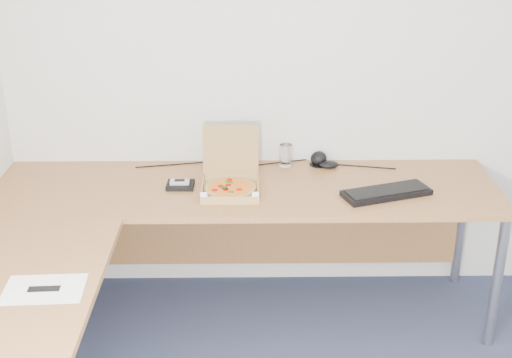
{
  "coord_description": "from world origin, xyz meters",
  "views": [
    {
      "loc": [
        -0.49,
        -1.74,
        2.1
      ],
      "look_at": [
        -0.45,
        1.28,
        0.82
      ],
      "focal_mm": 48.66,
      "sensor_mm": 36.0,
      "label": 1
    }
  ],
  "objects_px": {
    "desk": "(172,232)",
    "wallet": "(180,185)",
    "drinking_glass": "(286,155)",
    "keyboard": "(386,193)",
    "pizza_box": "(230,185)"
  },
  "relations": [
    {
      "from": "desk",
      "to": "pizza_box",
      "type": "bearing_deg",
      "value": 55.87
    },
    {
      "from": "desk",
      "to": "wallet",
      "type": "bearing_deg",
      "value": 89.6
    },
    {
      "from": "wallet",
      "to": "keyboard",
      "type": "bearing_deg",
      "value": -4.87
    },
    {
      "from": "desk",
      "to": "pizza_box",
      "type": "height_order",
      "value": "pizza_box"
    },
    {
      "from": "desk",
      "to": "wallet",
      "type": "relative_size",
      "value": 18.78
    },
    {
      "from": "pizza_box",
      "to": "keyboard",
      "type": "distance_m",
      "value": 0.75
    },
    {
      "from": "pizza_box",
      "to": "wallet",
      "type": "distance_m",
      "value": 0.25
    },
    {
      "from": "desk",
      "to": "drinking_glass",
      "type": "bearing_deg",
      "value": 52.62
    },
    {
      "from": "wallet",
      "to": "pizza_box",
      "type": "bearing_deg",
      "value": -10.29
    },
    {
      "from": "wallet",
      "to": "drinking_glass",
      "type": "bearing_deg",
      "value": 29.24
    },
    {
      "from": "desk",
      "to": "wallet",
      "type": "height_order",
      "value": "wallet"
    },
    {
      "from": "drinking_glass",
      "to": "wallet",
      "type": "relative_size",
      "value": 0.87
    },
    {
      "from": "pizza_box",
      "to": "drinking_glass",
      "type": "relative_size",
      "value": 2.79
    },
    {
      "from": "desk",
      "to": "keyboard",
      "type": "xyz_separation_m",
      "value": [
        1.0,
        0.31,
        0.04
      ]
    },
    {
      "from": "keyboard",
      "to": "desk",
      "type": "bearing_deg",
      "value": 178.19
    }
  ]
}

